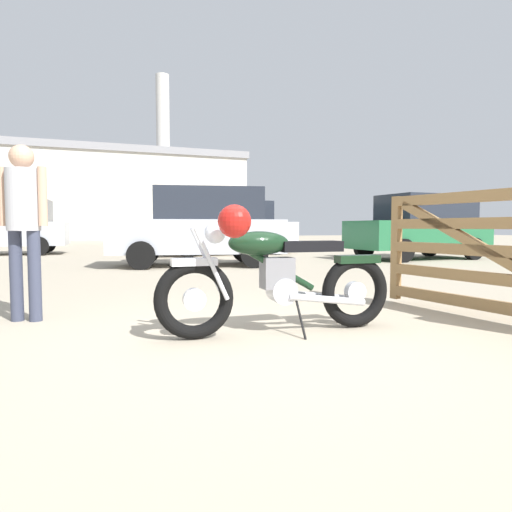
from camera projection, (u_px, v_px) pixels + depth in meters
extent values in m
plane|color=tan|center=(277.00, 339.00, 3.61)|extent=(80.00, 80.00, 0.00)
torus|color=black|center=(194.00, 299.00, 3.58)|extent=(0.64, 0.11, 0.64)
cylinder|color=silver|center=(194.00, 299.00, 3.58)|extent=(0.18, 0.08, 0.18)
torus|color=black|center=(355.00, 292.00, 4.01)|extent=(0.64, 0.11, 0.64)
cylinder|color=silver|center=(355.00, 292.00, 4.01)|extent=(0.18, 0.08, 0.18)
cube|color=silver|center=(194.00, 262.00, 3.56)|extent=(0.36, 0.13, 0.06)
cube|color=black|center=(357.00, 259.00, 4.00)|extent=(0.40, 0.13, 0.07)
cylinder|color=silver|center=(212.00, 264.00, 3.53)|extent=(0.29, 0.04, 0.58)
cylinder|color=silver|center=(208.00, 263.00, 3.67)|extent=(0.29, 0.04, 0.58)
sphere|color=silver|center=(215.00, 233.00, 3.60)|extent=(0.17, 0.17, 0.17)
cylinder|color=silver|center=(225.00, 224.00, 3.62)|extent=(0.03, 0.62, 0.03)
sphere|color=#B21914|center=(234.00, 221.00, 3.33)|extent=(0.25, 0.25, 0.25)
cylinder|color=black|center=(272.00, 265.00, 3.76)|extent=(0.76, 0.06, 0.47)
ellipsoid|color=black|center=(259.00, 243.00, 3.71)|extent=(0.52, 0.22, 0.20)
cube|color=black|center=(310.00, 246.00, 3.85)|extent=(0.54, 0.20, 0.09)
cube|color=slate|center=(277.00, 273.00, 3.78)|extent=(0.26, 0.18, 0.26)
cylinder|color=silver|center=(282.00, 290.00, 3.80)|extent=(0.22, 0.20, 0.22)
cylinder|color=silver|center=(328.00, 300.00, 3.82)|extent=(0.70, 0.07, 0.14)
cylinder|color=silver|center=(317.00, 296.00, 4.01)|extent=(0.70, 0.07, 0.14)
cylinder|color=black|center=(300.00, 317.00, 3.68)|extent=(0.02, 0.24, 0.33)
cube|color=olive|center=(396.00, 248.00, 5.30)|extent=(0.10, 0.11, 1.20)
cube|color=olive|center=(489.00, 306.00, 4.28)|extent=(0.49, 2.38, 0.11)
cube|color=olive|center=(490.00, 278.00, 4.26)|extent=(0.49, 2.38, 0.11)
cube|color=olive|center=(491.00, 251.00, 4.24)|extent=(0.49, 2.38, 0.11)
cube|color=olive|center=(492.00, 223.00, 4.23)|extent=(0.49, 2.38, 0.11)
cube|color=olive|center=(493.00, 195.00, 4.21)|extent=(0.49, 2.38, 0.11)
cube|color=olive|center=(491.00, 253.00, 4.24)|extent=(0.46, 2.18, 1.08)
cylinder|color=#383D51|center=(35.00, 276.00, 4.27)|extent=(0.12, 0.12, 0.86)
cylinder|color=#383D51|center=(16.00, 276.00, 4.28)|extent=(0.12, 0.12, 0.86)
cylinder|color=#B2B2B7|center=(23.00, 200.00, 4.23)|extent=(0.30, 0.30, 0.58)
cylinder|color=tan|center=(43.00, 197.00, 4.21)|extent=(0.08, 0.08, 0.55)
cylinder|color=tan|center=(3.00, 197.00, 4.23)|extent=(0.08, 0.08, 0.55)
sphere|color=tan|center=(21.00, 157.00, 4.20)|extent=(0.22, 0.22, 0.22)
cylinder|color=black|center=(141.00, 255.00, 9.43)|extent=(0.62, 0.28, 0.60)
cylinder|color=black|center=(147.00, 251.00, 11.05)|extent=(0.62, 0.28, 0.60)
cylinder|color=black|center=(254.00, 254.00, 9.81)|extent=(0.62, 0.28, 0.60)
cylinder|color=black|center=(244.00, 250.00, 11.43)|extent=(0.62, 0.28, 0.60)
cube|color=#ADB2BC|center=(197.00, 236.00, 10.41)|extent=(4.11, 2.23, 0.76)
cube|color=#232833|center=(208.00, 204.00, 10.40)|extent=(2.61, 1.87, 0.72)
cylinder|color=black|center=(252.00, 243.00, 16.15)|extent=(0.67, 0.31, 0.64)
cylinder|color=black|center=(277.00, 245.00, 14.59)|extent=(0.67, 0.31, 0.64)
cylinder|color=black|center=(171.00, 245.00, 14.77)|extent=(0.67, 0.31, 0.64)
cylinder|color=black|center=(188.00, 247.00, 13.21)|extent=(0.67, 0.31, 0.64)
cube|color=silver|center=(223.00, 233.00, 14.66)|extent=(4.92, 2.51, 0.74)
cube|color=#232833|center=(215.00, 211.00, 14.47)|extent=(3.71, 2.15, 0.68)
cylinder|color=black|center=(403.00, 251.00, 11.37)|extent=(0.61, 0.24, 0.60)
cylinder|color=black|center=(364.00, 248.00, 12.88)|extent=(0.61, 0.24, 0.60)
cylinder|color=black|center=(474.00, 249.00, 12.28)|extent=(0.61, 0.24, 0.60)
cylinder|color=black|center=(429.00, 246.00, 13.80)|extent=(0.61, 0.24, 0.60)
cube|color=#23663D|center=(418.00, 235.00, 12.56)|extent=(4.01, 1.93, 0.76)
cube|color=#232833|center=(425.00, 208.00, 12.61)|extent=(2.51, 1.70, 0.72)
cylinder|color=black|center=(39.00, 246.00, 14.06)|extent=(0.60, 0.20, 0.60)
cylinder|color=black|center=(46.00, 244.00, 15.62)|extent=(0.60, 0.20, 0.60)
cube|color=#ADB2BC|center=(2.00, 234.00, 14.46)|extent=(3.92, 1.70, 0.76)
cube|color=#232833|center=(9.00, 211.00, 14.49)|extent=(2.42, 1.56, 0.72)
cube|color=beige|center=(95.00, 200.00, 35.63)|extent=(22.13, 11.95, 6.09)
cube|color=gray|center=(94.00, 158.00, 35.41)|extent=(22.44, 12.27, 0.50)
cylinder|color=beige|center=(163.00, 120.00, 37.12)|extent=(1.10, 1.10, 7.26)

